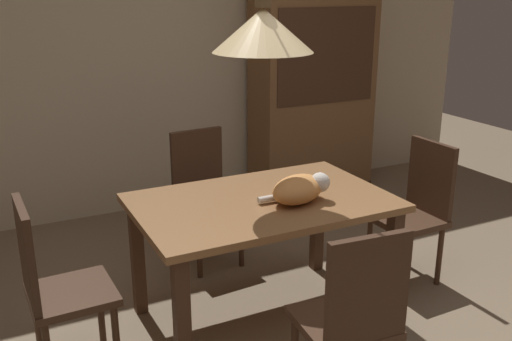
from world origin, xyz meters
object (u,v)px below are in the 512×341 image
chair_far_back (204,191)px  chair_near_front (353,315)px  dining_table (262,216)px  hutch_bookcase (312,99)px  chair_right_side (417,206)px  pendant_lamp (263,30)px  chair_left_side (54,283)px  cat_sleeping (300,189)px

chair_far_back → chair_near_front: (-0.00, -1.76, 0.00)m
dining_table → hutch_bookcase: (1.41, 1.76, 0.24)m
dining_table → chair_right_side: size_ratio=1.51×
chair_near_front → chair_right_side: bearing=37.8°
chair_right_side → pendant_lamp: size_ratio=0.72×
chair_left_side → chair_near_front: 1.42m
hutch_bookcase → chair_left_side: bearing=-145.2°
chair_right_side → chair_near_front: bearing=-142.2°
chair_left_side → hutch_bookcase: bearing=34.8°
hutch_bookcase → dining_table: bearing=-128.7°
dining_table → cat_sleeping: (0.16, -0.13, 0.18)m
chair_far_back → cat_sleeping: 1.07m
cat_sleeping → pendant_lamp: size_ratio=0.31×
dining_table → chair_right_side: chair_right_side is taller
chair_near_front → chair_left_side: bearing=142.0°
dining_table → hutch_bookcase: 2.27m
pendant_lamp → hutch_bookcase: size_ratio=0.70×
chair_left_side → chair_near_front: same height
chair_far_back → cat_sleeping: size_ratio=2.28×
chair_far_back → dining_table: bearing=-89.6°
cat_sleeping → pendant_lamp: pendant_lamp is taller
chair_far_back → chair_right_side: bearing=-37.7°
chair_near_front → cat_sleeping: (0.17, 0.75, 0.32)m
cat_sleeping → chair_near_front: bearing=-102.7°
dining_table → chair_left_side: bearing=-179.9°
pendant_lamp → hutch_bookcase: pendant_lamp is taller
chair_left_side → cat_sleeping: bearing=-5.5°
chair_right_side → chair_near_front: size_ratio=1.00×
cat_sleeping → dining_table: bearing=141.9°
cat_sleeping → chair_far_back: bearing=99.5°
chair_near_front → cat_sleeping: 0.83m
dining_table → chair_right_side: bearing=0.1°
chair_right_side → chair_near_front: (-1.13, -0.88, 0.00)m
dining_table → cat_sleeping: 0.27m
chair_far_back → pendant_lamp: pendant_lamp is taller
chair_far_back → chair_near_front: bearing=-90.0°
chair_far_back → cat_sleeping: bearing=-80.5°
cat_sleeping → hutch_bookcase: bearing=56.5°
dining_table → chair_far_back: chair_far_back is taller
chair_near_front → cat_sleeping: chair_near_front is taller
cat_sleeping → pendant_lamp: bearing=141.9°
chair_left_side → hutch_bookcase: (2.54, 1.76, 0.38)m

